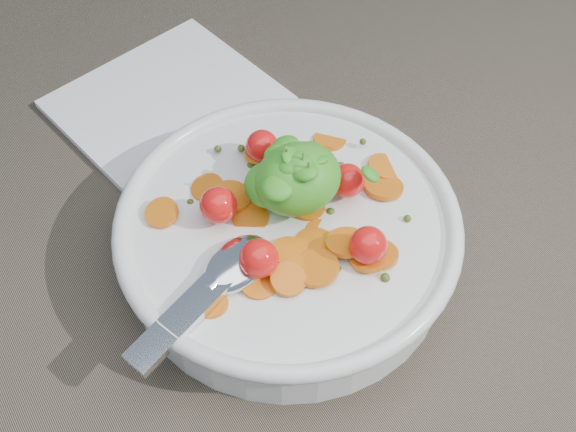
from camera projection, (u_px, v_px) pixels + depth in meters
ground at (266, 279)px, 0.51m from camera, size 6.00×6.00×0.00m
bowl at (288, 235)px, 0.50m from camera, size 0.25×0.24×0.10m
napkin at (167, 102)px, 0.61m from camera, size 0.19×0.18×0.01m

